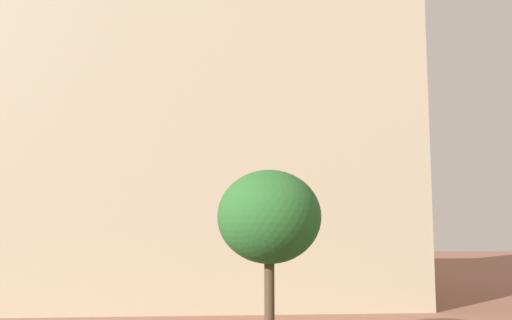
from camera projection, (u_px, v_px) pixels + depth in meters
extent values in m
cube|color=beige|center=(200.00, 150.00, 30.44)|extent=(22.13, 11.84, 16.47)
cube|color=beige|center=(204.00, 47.00, 31.13)|extent=(5.10, 5.10, 28.54)
cylinder|color=beige|center=(388.00, 119.00, 26.84)|extent=(2.80, 2.80, 18.56)
cylinder|color=brown|center=(269.00, 314.00, 15.29)|extent=(0.30, 0.30, 3.11)
ellipsoid|color=#2D6B2D|center=(269.00, 216.00, 15.61)|extent=(3.04, 3.04, 2.74)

